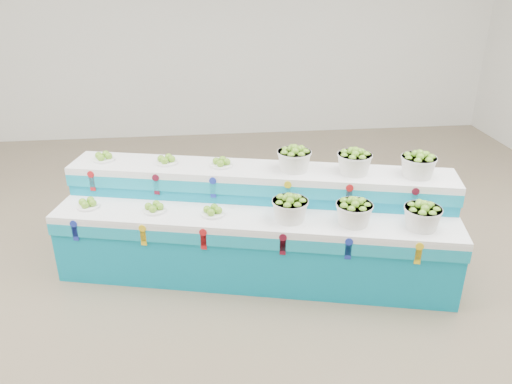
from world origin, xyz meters
TOP-DOWN VIEW (x-y plane):
  - ground at (0.00, 0.00)m, footprint 10.00×10.00m
  - back_wall at (0.00, 5.00)m, footprint 10.00×0.00m
  - display_stand at (0.34, 0.57)m, footprint 3.98×1.89m
  - plate_lower_left at (-1.27, 0.72)m, footprint 0.27×0.27m
  - plate_lower_mid at (-0.63, 0.56)m, footprint 0.27×0.27m
  - plate_lower_right at (-0.08, 0.43)m, footprint 0.27×0.27m
  - basket_lower_left at (0.62, 0.25)m, footprint 0.40×0.40m
  - basket_lower_mid at (1.18, 0.12)m, footprint 0.40×0.40m
  - basket_lower_right at (1.76, -0.03)m, footprint 0.40×0.40m
  - plate_upper_left at (-1.16, 1.18)m, footprint 0.27×0.27m
  - plate_upper_mid at (-0.52, 1.03)m, footprint 0.27×0.27m
  - plate_upper_right at (0.04, 0.89)m, footprint 0.27×0.27m
  - basket_upper_left at (0.74, 0.72)m, footprint 0.40×0.40m
  - basket_upper_mid at (1.30, 0.58)m, footprint 0.40×0.40m
  - basket_upper_right at (1.88, 0.44)m, footprint 0.40×0.40m

SIDE VIEW (x-z plane):
  - ground at x=0.00m, z-range 0.00..0.00m
  - display_stand at x=0.34m, z-range 0.00..1.02m
  - plate_lower_left at x=-1.27m, z-range 0.72..0.82m
  - plate_lower_mid at x=-0.63m, z-range 0.72..0.82m
  - plate_lower_right at x=-0.08m, z-range 0.72..0.82m
  - basket_lower_left at x=0.62m, z-range 0.72..0.96m
  - basket_lower_mid at x=1.18m, z-range 0.72..0.96m
  - basket_lower_right at x=1.76m, z-range 0.72..0.96m
  - plate_upper_left at x=-1.16m, z-range 1.02..1.12m
  - plate_upper_mid at x=-0.52m, z-range 1.02..1.12m
  - plate_upper_right at x=0.04m, z-range 1.02..1.12m
  - basket_upper_left at x=0.74m, z-range 1.02..1.26m
  - basket_upper_mid at x=1.30m, z-range 1.02..1.26m
  - basket_upper_right at x=1.88m, z-range 1.02..1.26m
  - back_wall at x=0.00m, z-range -3.00..7.00m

